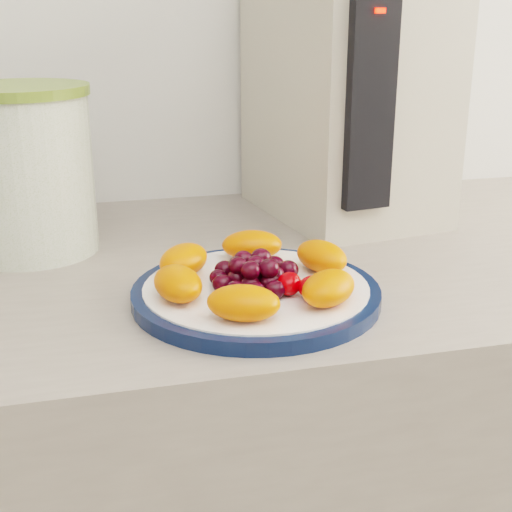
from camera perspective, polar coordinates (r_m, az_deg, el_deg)
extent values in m
cylinder|color=#0B1839|center=(0.75, 0.00, -3.06)|extent=(0.26, 0.26, 0.01)
cylinder|color=white|center=(0.75, 0.00, -2.99)|extent=(0.24, 0.24, 0.02)
cylinder|color=#435F0E|center=(0.92, -17.87, 6.15)|extent=(0.17, 0.17, 0.19)
cylinder|color=olive|center=(0.91, -18.56, 12.49)|extent=(0.18, 0.18, 0.01)
cube|color=#B7AE9B|center=(1.05, 7.17, 13.03)|extent=(0.25, 0.32, 0.36)
cube|color=black|center=(0.89, 9.09, 12.19)|extent=(0.06, 0.03, 0.27)
cube|color=#FF0C05|center=(0.88, 9.88, 18.78)|extent=(0.01, 0.01, 0.01)
ellipsoid|color=#F34902|center=(0.79, 5.27, -0.02)|extent=(0.06, 0.08, 0.03)
ellipsoid|color=#F34902|center=(0.82, -0.33, 0.90)|extent=(0.08, 0.06, 0.03)
ellipsoid|color=#F34902|center=(0.78, -5.81, -0.32)|extent=(0.08, 0.08, 0.03)
ellipsoid|color=#F34902|center=(0.71, -6.27, -2.19)|extent=(0.06, 0.08, 0.03)
ellipsoid|color=#F34902|center=(0.66, -1.00, -3.78)|extent=(0.08, 0.07, 0.03)
ellipsoid|color=#F34902|center=(0.70, 5.82, -2.56)|extent=(0.08, 0.08, 0.03)
ellipsoid|color=black|center=(0.74, 0.00, -1.67)|extent=(0.02, 0.02, 0.02)
ellipsoid|color=black|center=(0.75, 1.50, -1.54)|extent=(0.02, 0.02, 0.02)
ellipsoid|color=black|center=(0.76, 0.42, -1.18)|extent=(0.02, 0.02, 0.02)
ellipsoid|color=black|center=(0.76, -1.07, -1.32)|extent=(0.02, 0.02, 0.02)
ellipsoid|color=black|center=(0.74, -1.52, -1.80)|extent=(0.02, 0.02, 0.02)
ellipsoid|color=black|center=(0.73, -0.44, -2.26)|extent=(0.02, 0.02, 0.02)
ellipsoid|color=black|center=(0.73, 1.11, -2.11)|extent=(0.02, 0.02, 0.02)
ellipsoid|color=black|center=(0.76, 2.59, -1.12)|extent=(0.02, 0.02, 0.02)
ellipsoid|color=black|center=(0.78, 1.50, -0.75)|extent=(0.02, 0.02, 0.02)
ellipsoid|color=black|center=(0.78, 0.05, -0.61)|extent=(0.02, 0.02, 0.02)
ellipsoid|color=black|center=(0.78, -1.42, -0.72)|extent=(0.02, 0.02, 0.02)
ellipsoid|color=black|center=(0.76, -2.54, -1.11)|extent=(0.02, 0.02, 0.02)
ellipsoid|color=black|center=(0.75, -3.03, -1.73)|extent=(0.02, 0.02, 0.02)
ellipsoid|color=black|center=(0.73, -2.72, -2.24)|extent=(0.02, 0.02, 0.02)
ellipsoid|color=black|center=(0.71, -1.63, -2.71)|extent=(0.02, 0.02, 0.02)
ellipsoid|color=black|center=(0.71, -0.05, -2.86)|extent=(0.02, 0.02, 0.02)
ellipsoid|color=black|center=(0.71, 1.55, -2.71)|extent=(0.02, 0.02, 0.02)
ellipsoid|color=black|center=(0.73, 2.68, -2.20)|extent=(0.02, 0.02, 0.02)
ellipsoid|color=black|center=(0.74, 0.00, -0.66)|extent=(0.02, 0.02, 0.02)
ellipsoid|color=black|center=(0.76, 0.40, -0.16)|extent=(0.02, 0.02, 0.02)
ellipsoid|color=black|center=(0.75, -1.02, -0.29)|extent=(0.02, 0.02, 0.02)
ellipsoid|color=black|center=(0.73, -1.45, -0.78)|extent=(0.02, 0.02, 0.02)
ellipsoid|color=black|center=(0.72, -0.42, -1.16)|extent=(0.02, 0.02, 0.02)
ellipsoid|color=black|center=(0.73, 1.05, -1.02)|extent=(0.02, 0.02, 0.02)
ellipsoid|color=#D40002|center=(0.71, 4.54, -2.49)|extent=(0.03, 0.03, 0.02)
ellipsoid|color=#D40002|center=(0.73, 6.34, -2.12)|extent=(0.04, 0.04, 0.02)
ellipsoid|color=#D40002|center=(0.70, 6.05, -3.05)|extent=(0.04, 0.04, 0.02)
ellipsoid|color=#D40002|center=(0.72, 2.67, -2.23)|extent=(0.04, 0.04, 0.02)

